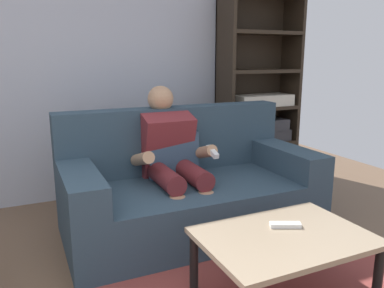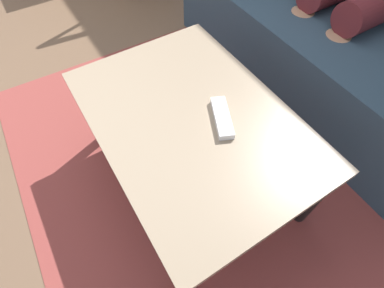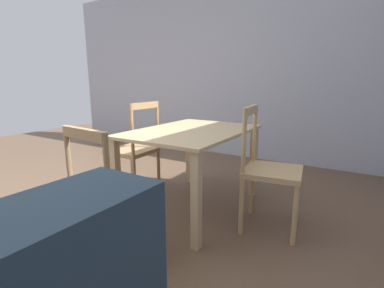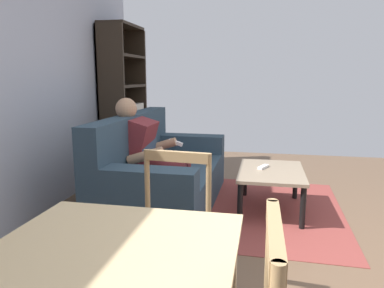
# 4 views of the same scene
# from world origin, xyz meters

# --- Properties ---
(ground_plane) EXTENTS (8.42, 8.42, 0.00)m
(ground_plane) POSITION_xyz_m (0.00, 0.00, 0.00)
(ground_plane) COLOR brown
(couch) EXTENTS (1.92, 0.97, 0.93)m
(couch) POSITION_xyz_m (1.39, 1.61, 0.32)
(couch) COLOR #2D4251
(couch) RESTS_ON ground_plane
(coffee_table) EXTENTS (0.89, 0.62, 0.41)m
(coffee_table) POSITION_xyz_m (1.45, 0.49, 0.36)
(coffee_table) COLOR gray
(coffee_table) RESTS_ON ground_plane
(tv_remote) EXTENTS (0.18, 0.12, 0.02)m
(tv_remote) POSITION_xyz_m (1.52, 0.57, 0.42)
(tv_remote) COLOR white
(tv_remote) RESTS_ON coffee_table
(area_rug) EXTENTS (2.03, 1.45, 0.01)m
(area_rug) POSITION_xyz_m (1.45, 0.49, 0.00)
(area_rug) COLOR brown
(area_rug) RESTS_ON ground_plane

